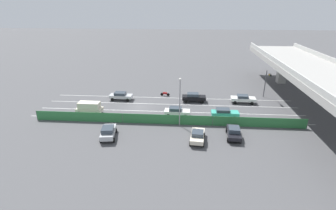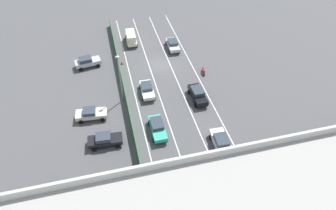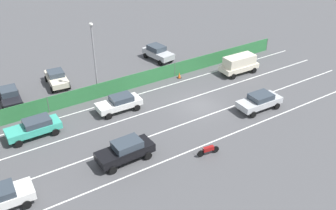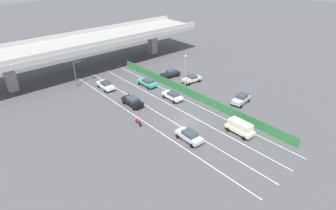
{
  "view_description": "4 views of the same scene",
  "coord_description": "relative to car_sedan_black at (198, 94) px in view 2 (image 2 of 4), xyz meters",
  "views": [
    {
      "loc": [
        44.2,
        8.56,
        18.18
      ],
      "look_at": [
        1.38,
        5.34,
        1.11
      ],
      "focal_mm": 27.69,
      "sensor_mm": 36.0,
      "label": 1
    },
    {
      "loc": [
        8.5,
        40.49,
        29.08
      ],
      "look_at": [
        1.27,
        11.28,
        0.97
      ],
      "focal_mm": 31.04,
      "sensor_mm": 36.0,
      "label": 2
    },
    {
      "loc": [
        -25.39,
        20.07,
        18.99
      ],
      "look_at": [
        -0.67,
        4.17,
        1.76
      ],
      "focal_mm": 40.67,
      "sensor_mm": 36.0,
      "label": 3
    },
    {
      "loc": [
        -28.37,
        -28.05,
        24.59
      ],
      "look_at": [
        0.21,
        4.56,
        1.0
      ],
      "focal_mm": 30.01,
      "sensor_mm": 36.0,
      "label": 4
    }
  ],
  "objects": [
    {
      "name": "car_sedan_silver",
      "position": [
        0.07,
        -14.45,
        -0.07
      ],
      "size": [
        2.17,
        4.54,
        1.59
      ],
      "color": "#B7BABC",
      "rests_on": "ground"
    },
    {
      "name": "motorcycle",
      "position": [
        -2.97,
        -5.88,
        -0.5
      ],
      "size": [
        0.6,
        1.94,
        0.93
      ],
      "color": "black",
      "rests_on": "ground"
    },
    {
      "name": "car_sedan_black",
      "position": [
        0.0,
        0.0,
        0.0
      ],
      "size": [
        2.06,
        4.59,
        1.75
      ],
      "color": "black",
      "rests_on": "ground"
    },
    {
      "name": "parked_sedan_dark",
      "position": [
        14.15,
        5.5,
        -0.07
      ],
      "size": [
        4.45,
        2.22,
        1.64
      ],
      "color": "black",
      "rests_on": "ground"
    },
    {
      "name": "traffic_light",
      "position": [
        -3.01,
        14.45,
        2.94
      ],
      "size": [
        2.91,
        0.4,
        5.56
      ],
      "color": "#47474C",
      "rests_on": "ground"
    },
    {
      "name": "car_sedan_white",
      "position": [
        -0.0,
        9.5,
        -0.07
      ],
      "size": [
        2.25,
        4.72,
        1.59
      ],
      "color": "white",
      "rests_on": "ground"
    },
    {
      "name": "car_hatchback_white",
      "position": [
        7.08,
        -2.99,
        -0.09
      ],
      "size": [
        2.06,
        4.35,
        1.55
      ],
      "color": "silver",
      "rests_on": "ground"
    },
    {
      "name": "lane_line_left_edge",
      "position": [
        -1.78,
        -4.37,
        -0.96
      ],
      "size": [
        0.14,
        47.24,
        0.01
      ],
      "primitive_type": "cube",
      "color": "silver",
      "rests_on": "ground"
    },
    {
      "name": "lane_line_mid_right",
      "position": [
        5.38,
        -4.37,
        -0.96
      ],
      "size": [
        0.14,
        47.24,
        0.01
      ],
      "primitive_type": "cube",
      "color": "silver",
      "rests_on": "ground"
    },
    {
      "name": "parked_wagon_silver",
      "position": [
        15.55,
        -12.44,
        0.0
      ],
      "size": [
        4.42,
        2.5,
        1.76
      ],
      "color": "#B2B5B7",
      "rests_on": "ground"
    },
    {
      "name": "green_fence",
      "position": [
        10.46,
        -4.37,
        -0.15
      ],
      "size": [
        0.1,
        43.34,
        1.63
      ],
      "color": "#2D753D",
      "rests_on": "ground"
    },
    {
      "name": "traffic_cone",
      "position": [
        9.83,
        -11.77,
        -0.64
      ],
      "size": [
        0.47,
        0.47,
        0.68
      ],
      "color": "orange",
      "rests_on": "ground"
    },
    {
      "name": "lane_line_right_edge",
      "position": [
        8.97,
        -4.37,
        -0.96
      ],
      "size": [
        0.14,
        47.24,
        0.01
      ],
      "primitive_type": "cube",
      "color": "silver",
      "rests_on": "ground"
    },
    {
      "name": "ground_plane",
      "position": [
        3.59,
        -9.99,
        -0.96
      ],
      "size": [
        300.0,
        300.0,
        0.0
      ],
      "primitive_type": "plane",
      "color": "#4C4C4F"
    },
    {
      "name": "car_van_cream",
      "position": [
        7.21,
        -18.24,
        0.24
      ],
      "size": [
        2.15,
        4.56,
        2.1
      ],
      "color": "beige",
      "rests_on": "ground"
    },
    {
      "name": "lane_line_mid_left",
      "position": [
        1.8,
        -4.37,
        -0.96
      ],
      "size": [
        0.14,
        47.24,
        0.01
      ],
      "primitive_type": "cube",
      "color": "silver",
      "rests_on": "ground"
    },
    {
      "name": "car_taxi_teal",
      "position": [
        7.23,
        5.04,
        -0.06
      ],
      "size": [
        1.98,
        4.57,
        1.59
      ],
      "color": "teal",
      "rests_on": "ground"
    },
    {
      "name": "parked_sedan_cream",
      "position": [
        15.6,
        0.29,
        -0.09
      ],
      "size": [
        4.38,
        2.35,
        1.58
      ],
      "color": "beige",
      "rests_on": "ground"
    },
    {
      "name": "street_lamp",
      "position": [
        10.84,
        -2.4,
        3.71
      ],
      "size": [
        0.6,
        0.36,
        7.78
      ],
      "color": "gray",
      "rests_on": "ground"
    }
  ]
}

